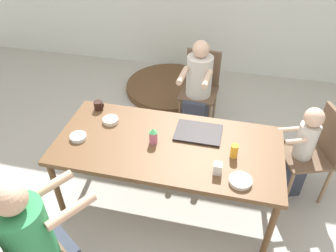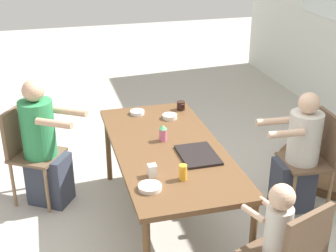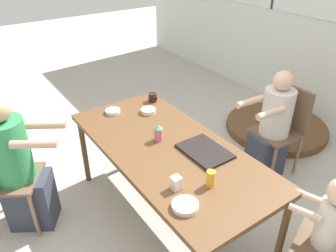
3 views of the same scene
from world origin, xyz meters
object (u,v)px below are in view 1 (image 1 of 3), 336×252
at_px(person_toddler, 299,155).
at_px(bowl_white_shallow, 111,120).
at_px(person_woman_green_shirt, 198,93).
at_px(bowl_fruit, 78,137).
at_px(folded_table_stack, 170,87).
at_px(chair_for_toddler, 318,148).
at_px(sippy_cup, 153,136).
at_px(milk_carton_small, 218,168).
at_px(coffee_mug, 99,105).
at_px(bowl_cereal, 240,181).
at_px(person_man_blue_shirt, 40,251).
at_px(juice_glass, 234,151).
at_px(chair_for_woman_green_shirt, 201,83).

bearing_deg(person_toddler, bowl_white_shallow, 78.12).
bearing_deg(person_woman_green_shirt, bowl_fruit, 61.06).
relative_size(bowl_fruit, folded_table_stack, 0.11).
height_order(chair_for_toddler, folded_table_stack, chair_for_toddler).
bearing_deg(chair_for_toddler, sippy_cup, 88.78).
distance_m(person_woman_green_shirt, bowl_white_shallow, 1.18).
bearing_deg(person_toddler, milk_carton_small, 112.76).
distance_m(sippy_cup, folded_table_stack, 2.09).
bearing_deg(bowl_fruit, coffee_mug, 89.39).
xyz_separation_m(coffee_mug, bowl_white_shallow, (0.17, -0.16, -0.02)).
relative_size(milk_carton_small, bowl_cereal, 0.56).
xyz_separation_m(chair_for_toddler, bowl_white_shallow, (-1.77, -0.28, 0.21)).
distance_m(person_woman_green_shirt, person_toddler, 1.26).
bearing_deg(bowl_white_shallow, person_woman_green_shirt, 57.97).
xyz_separation_m(coffee_mug, bowl_cereal, (1.30, -0.60, -0.02)).
distance_m(sippy_cup, bowl_white_shallow, 0.46).
relative_size(chair_for_toddler, bowl_white_shallow, 6.67).
xyz_separation_m(bowl_white_shallow, bowl_cereal, (1.12, -0.45, -0.00)).
distance_m(chair_for_toddler, person_toddler, 0.16).
bearing_deg(person_woman_green_shirt, bowl_cereal, 113.23).
height_order(person_toddler, sippy_cup, person_toddler).
height_order(person_man_blue_shirt, bowl_cereal, person_man_blue_shirt).
xyz_separation_m(person_man_blue_shirt, sippy_cup, (0.50, 0.96, 0.27)).
relative_size(bowl_cereal, bowl_fruit, 1.22).
xyz_separation_m(bowl_white_shallow, folded_table_stack, (0.13, 1.75, -0.70)).
xyz_separation_m(bowl_white_shallow, bowl_fruit, (-0.18, -0.26, -0.00)).
bearing_deg(bowl_fruit, folded_table_stack, 81.34).
relative_size(person_woman_green_shirt, sippy_cup, 7.87).
relative_size(milk_carton_small, folded_table_stack, 0.07).
height_order(milk_carton_small, bowl_fruit, milk_carton_small).
bearing_deg(bowl_cereal, bowl_fruit, 172.03).
bearing_deg(bowl_white_shallow, chair_for_toddler, 9.11).
relative_size(chair_for_toddler, person_toddler, 0.93).
distance_m(juice_glass, bowl_cereal, 0.26).
bearing_deg(chair_for_toddler, juice_glass, 103.85).
height_order(person_woman_green_shirt, person_man_blue_shirt, person_man_blue_shirt).
relative_size(person_man_blue_shirt, bowl_fruit, 8.89).
bearing_deg(coffee_mug, bowl_cereal, -24.92).
distance_m(person_toddler, sippy_cup, 1.31).
height_order(person_man_blue_shirt, coffee_mug, person_man_blue_shirt).
bearing_deg(sippy_cup, milk_carton_small, -22.18).
bearing_deg(bowl_white_shallow, chair_for_woman_green_shirt, 61.42).
distance_m(person_woman_green_shirt, bowl_cereal, 1.53).
relative_size(person_woman_green_shirt, person_man_blue_shirt, 0.94).
distance_m(juice_glass, milk_carton_small, 0.22).
bearing_deg(chair_for_woman_green_shirt, coffee_mug, 54.61).
distance_m(chair_for_toddler, person_woman_green_shirt, 1.35).
distance_m(chair_for_toddler, juice_glass, 0.90).
bearing_deg(person_woman_green_shirt, folded_table_stack, -54.47).
bearing_deg(coffee_mug, chair_for_toddler, 3.74).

